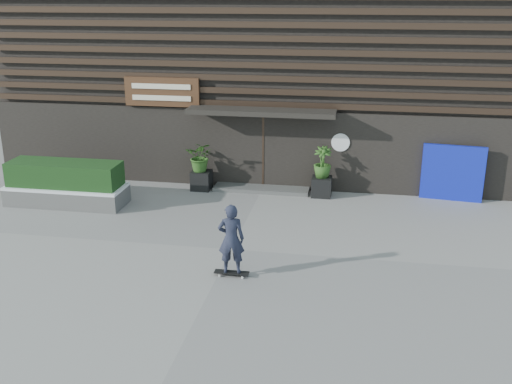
% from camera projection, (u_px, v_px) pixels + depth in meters
% --- Properties ---
extents(ground, '(80.00, 80.00, 0.00)m').
position_uv_depth(ground, '(231.00, 249.00, 14.73)').
color(ground, gray).
rests_on(ground, ground).
extents(entrance_step, '(3.00, 0.80, 0.12)m').
position_uv_depth(entrance_step, '(262.00, 189.00, 19.01)').
color(entrance_step, '#484845').
rests_on(entrance_step, ground).
extents(planter_pot_left, '(0.60, 0.60, 0.60)m').
position_uv_depth(planter_pot_left, '(201.00, 180.00, 19.05)').
color(planter_pot_left, black).
rests_on(planter_pot_left, ground).
extents(bamboo_left, '(0.86, 0.75, 0.96)m').
position_uv_depth(bamboo_left, '(201.00, 156.00, 18.80)').
color(bamboo_left, '#2D591E').
rests_on(bamboo_left, planter_pot_left).
extents(planter_pot_right, '(0.60, 0.60, 0.60)m').
position_uv_depth(planter_pot_right, '(322.00, 187.00, 18.43)').
color(planter_pot_right, black).
rests_on(planter_pot_right, ground).
extents(bamboo_right, '(0.54, 0.54, 0.96)m').
position_uv_depth(bamboo_right, '(322.00, 162.00, 18.18)').
color(bamboo_right, '#2D591E').
rests_on(bamboo_right, planter_pot_right).
extents(raised_bed, '(3.50, 1.20, 0.50)m').
position_uv_depth(raised_bed, '(67.00, 196.00, 17.78)').
color(raised_bed, '#4D4D4B').
rests_on(raised_bed, ground).
extents(snow_layer, '(3.50, 1.20, 0.08)m').
position_uv_depth(snow_layer, '(66.00, 186.00, 17.69)').
color(snow_layer, white).
rests_on(snow_layer, raised_bed).
extents(hedge, '(3.30, 1.00, 0.70)m').
position_uv_depth(hedge, '(65.00, 174.00, 17.57)').
color(hedge, '#143413').
rests_on(hedge, snow_layer).
extents(blue_tarp, '(1.81, 0.33, 1.69)m').
position_uv_depth(blue_tarp, '(453.00, 173.00, 17.91)').
color(blue_tarp, '#0C17A8').
rests_on(blue_tarp, ground).
extents(building, '(18.00, 11.00, 8.00)m').
position_uv_depth(building, '(285.00, 46.00, 22.74)').
color(building, black).
rests_on(building, ground).
extents(skateboarder, '(0.78, 0.46, 1.69)m').
position_uv_depth(skateboarder, '(231.00, 239.00, 13.10)').
color(skateboarder, black).
rests_on(skateboarder, ground).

